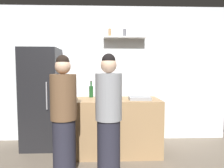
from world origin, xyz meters
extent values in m
plane|color=#726656|center=(0.00, 0.00, 0.00)|extent=(5.28, 5.28, 0.00)
cube|color=white|center=(0.00, 1.25, 1.30)|extent=(4.80, 0.10, 2.60)
cube|color=silver|center=(0.36, 1.09, 1.99)|extent=(0.80, 0.22, 0.02)
cylinder|color=olive|center=(0.08, 1.09, 2.08)|extent=(0.06, 0.06, 0.15)
cylinder|color=#4C4C51|center=(0.36, 1.09, 2.07)|extent=(0.07, 0.07, 0.14)
cylinder|color=beige|center=(0.64, 1.09, 2.09)|extent=(0.06, 0.06, 0.17)
cube|color=black|center=(-1.14, 0.85, 0.88)|extent=(0.63, 0.60, 1.76)
cylinder|color=#99999E|center=(-0.96, 0.53, 0.97)|extent=(0.02, 0.02, 0.45)
cube|color=#9E7A51|center=(0.10, 0.53, 0.45)|extent=(1.57, 0.64, 0.91)
cube|color=gray|center=(0.54, 0.44, 0.93)|extent=(0.34, 0.24, 0.05)
cylinder|color=#B2B2B7|center=(-0.02, 0.36, 0.97)|extent=(0.12, 0.12, 0.11)
cylinder|color=silver|center=(-0.03, 0.36, 1.03)|extent=(0.01, 0.01, 0.17)
cylinder|color=silver|center=(-0.03, 0.36, 1.02)|extent=(0.01, 0.02, 0.15)
cylinder|color=silver|center=(-0.05, 0.37, 1.02)|extent=(0.01, 0.01, 0.16)
cylinder|color=silver|center=(-0.01, 0.38, 1.03)|extent=(0.02, 0.01, 0.18)
cylinder|color=#472814|center=(0.22, 0.71, 1.01)|extent=(0.07, 0.07, 0.21)
cylinder|color=#472814|center=(0.22, 0.71, 1.17)|extent=(0.03, 0.03, 0.10)
cylinder|color=maroon|center=(0.22, 0.71, 1.23)|extent=(0.03, 0.03, 0.02)
cylinder|color=#19471E|center=(-0.26, 0.77, 1.01)|extent=(0.07, 0.07, 0.20)
cylinder|color=#19471E|center=(-0.26, 0.77, 1.14)|extent=(0.03, 0.03, 0.08)
cylinder|color=black|center=(-0.26, 0.77, 1.19)|extent=(0.03, 0.03, 0.02)
cylinder|color=#B2BFB2|center=(-0.58, 0.48, 1.01)|extent=(0.07, 0.07, 0.20)
cylinder|color=#B2BFB2|center=(-0.58, 0.48, 1.15)|extent=(0.03, 0.03, 0.09)
cylinder|color=#333333|center=(-0.58, 0.48, 1.20)|extent=(0.03, 0.03, 0.02)
cylinder|color=silver|center=(-0.59, 0.71, 0.99)|extent=(0.09, 0.09, 0.17)
cylinder|color=silver|center=(-0.59, 0.71, 1.09)|extent=(0.05, 0.05, 0.03)
cylinder|color=blue|center=(-0.59, 0.71, 1.11)|extent=(0.06, 0.06, 0.02)
cylinder|color=#262633|center=(0.03, -0.21, 0.38)|extent=(0.30, 0.30, 0.75)
cylinder|color=gray|center=(0.03, -0.21, 1.05)|extent=(0.34, 0.34, 0.60)
sphere|color=#D8AD8C|center=(0.03, -0.21, 1.45)|extent=(0.20, 0.20, 0.20)
sphere|color=black|center=(0.03, -0.21, 1.51)|extent=(0.17, 0.17, 0.17)
cylinder|color=#262633|center=(-0.56, -0.13, 0.37)|extent=(0.30, 0.30, 0.75)
cylinder|color=brown|center=(-0.56, -0.13, 1.04)|extent=(0.34, 0.34, 0.59)
sphere|color=#D8AD8C|center=(-0.56, -0.13, 1.44)|extent=(0.20, 0.20, 0.20)
sphere|color=black|center=(-0.56, -0.13, 1.50)|extent=(0.17, 0.17, 0.17)
camera|label=1|loc=(-0.03, -2.79, 1.41)|focal=32.81mm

